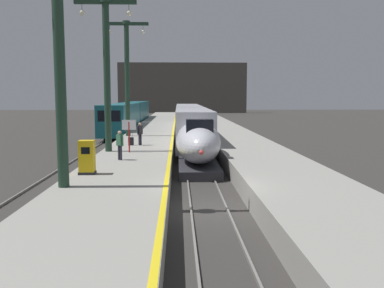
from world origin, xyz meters
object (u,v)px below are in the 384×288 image
(station_column_near, at_px, (60,35))
(station_column_mid, at_px, (107,61))
(ticket_machine_yellow, at_px, (87,159))
(departure_info_board, at_px, (129,129))
(regional_train_adjacent, at_px, (130,114))
(passenger_near_edge, at_px, (140,132))
(rolling_suitcase, at_px, (131,141))
(highspeed_train_main, at_px, (191,124))
(station_column_far, at_px, (127,68))
(passenger_mid_platform, at_px, (120,143))

(station_column_near, distance_m, station_column_mid, 11.06)
(ticket_machine_yellow, height_order, departure_info_board, departure_info_board)
(regional_train_adjacent, relative_size, departure_info_board, 17.26)
(passenger_near_edge, bearing_deg, station_column_mid, -117.63)
(regional_train_adjacent, distance_m, passenger_near_edge, 28.91)
(station_column_near, bearing_deg, station_column_mid, 90.28)
(regional_train_adjacent, distance_m, departure_info_board, 32.82)
(station_column_near, bearing_deg, rolling_suitcase, 85.84)
(station_column_near, xyz_separation_m, rolling_suitcase, (1.05, 14.48, -5.70))
(station_column_near, relative_size, rolling_suitcase, 10.07)
(highspeed_train_main, height_order, passenger_near_edge, highspeed_train_main)
(passenger_near_edge, height_order, ticket_machine_yellow, passenger_near_edge)
(highspeed_train_main, bearing_deg, station_column_near, -103.32)
(station_column_far, height_order, passenger_near_edge, station_column_far)
(departure_info_board, bearing_deg, ticket_machine_yellow, -98.06)
(departure_info_board, bearing_deg, station_column_near, -97.53)
(regional_train_adjacent, bearing_deg, passenger_mid_platform, -84.45)
(passenger_mid_platform, height_order, departure_info_board, departure_info_board)
(regional_train_adjacent, xyz_separation_m, ticket_machine_yellow, (2.55, -40.31, -0.34))
(highspeed_train_main, distance_m, station_column_mid, 15.68)
(passenger_near_edge, relative_size, rolling_suitcase, 1.72)
(station_column_mid, bearing_deg, ticket_machine_yellow, -87.57)
(station_column_near, distance_m, passenger_near_edge, 15.42)
(highspeed_train_main, relative_size, rolling_suitcase, 39.89)
(regional_train_adjacent, height_order, rolling_suitcase, regional_train_adjacent)
(highspeed_train_main, xyz_separation_m, rolling_suitcase, (-4.79, -10.20, -0.56))
(highspeed_train_main, bearing_deg, station_column_mid, -113.41)
(passenger_near_edge, height_order, rolling_suitcase, passenger_near_edge)
(highspeed_train_main, height_order, rolling_suitcase, highspeed_train_main)
(regional_train_adjacent, xyz_separation_m, passenger_mid_platform, (3.49, -35.95, -0.09))
(ticket_machine_yellow, distance_m, departure_info_board, 7.81)
(highspeed_train_main, bearing_deg, passenger_near_edge, -111.93)
(rolling_suitcase, bearing_deg, station_column_near, -94.16)
(highspeed_train_main, xyz_separation_m, station_column_far, (-5.90, -2.58, 5.30))
(regional_train_adjacent, relative_size, ticket_machine_yellow, 22.87)
(passenger_mid_platform, bearing_deg, passenger_near_edge, 86.11)
(station_column_near, bearing_deg, station_column_far, 90.14)
(passenger_near_edge, bearing_deg, station_column_near, -96.83)
(passenger_mid_platform, bearing_deg, departure_info_board, 87.44)
(station_column_near, bearing_deg, passenger_mid_platform, 80.20)
(station_column_mid, height_order, passenger_near_edge, station_column_mid)
(regional_train_adjacent, distance_m, station_column_mid, 32.49)
(regional_train_adjacent, relative_size, rolling_suitcase, 37.27)
(station_column_mid, xyz_separation_m, station_column_far, (0.00, 11.04, 0.25))
(station_column_near, relative_size, passenger_mid_platform, 5.85)
(ticket_machine_yellow, bearing_deg, highspeed_train_main, 75.77)
(passenger_mid_platform, distance_m, ticket_machine_yellow, 4.47)
(station_column_near, height_order, ticket_machine_yellow, station_column_near)
(station_column_near, bearing_deg, ticket_machine_yellow, 83.95)
(rolling_suitcase, bearing_deg, ticket_machine_yellow, -93.71)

